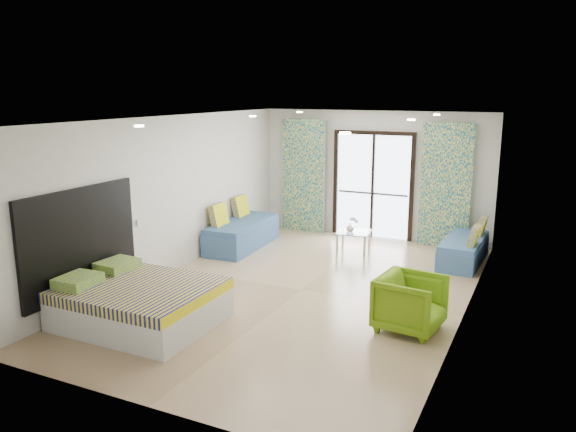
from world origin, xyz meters
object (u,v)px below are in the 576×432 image
at_px(daybed_right, 464,249).
at_px(armchair, 410,300).
at_px(daybed_left, 241,233).
at_px(coffee_table, 354,234).
at_px(bed, 139,303).

bearing_deg(daybed_right, armchair, -91.21).
xyz_separation_m(daybed_left, daybed_right, (4.23, 0.85, -0.05)).
bearing_deg(daybed_right, coffee_table, -173.08).
xyz_separation_m(daybed_right, coffee_table, (-2.08, -0.17, 0.11)).
height_order(daybed_left, coffee_table, daybed_left).
distance_m(daybed_left, coffee_table, 2.25).
bearing_deg(bed, coffee_table, 71.67).
distance_m(coffee_table, armchair, 3.70).
bearing_deg(armchair, coffee_table, 37.47).
bearing_deg(coffee_table, daybed_right, 4.77).
xyz_separation_m(daybed_left, coffee_table, (2.15, 0.67, 0.06)).
relative_size(coffee_table, armchair, 0.87).
xyz_separation_m(daybed_left, armchair, (4.04, -2.51, 0.11)).
xyz_separation_m(bed, armchair, (3.39, 1.37, 0.12)).
bearing_deg(bed, daybed_right, 52.79).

